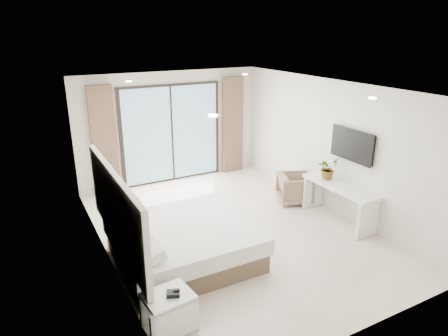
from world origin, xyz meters
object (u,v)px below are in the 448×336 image
at_px(bed, 183,243).
at_px(nightstand, 169,313).
at_px(armchair, 295,187).
at_px(console_desk, 340,195).

xyz_separation_m(bed, nightstand, (-0.79, -1.44, -0.05)).
xyz_separation_m(bed, armchair, (3.08, 1.02, 0.04)).
height_order(bed, armchair, bed).
distance_m(nightstand, console_desk, 4.28).
distance_m(bed, armchair, 3.24).
bearing_deg(armchair, nightstand, 144.60).
bearing_deg(nightstand, console_desk, 11.24).
bearing_deg(nightstand, armchair, 25.73).
xyz_separation_m(console_desk, armchair, (-0.19, 1.14, -0.21)).
bearing_deg(nightstand, bed, 54.55).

